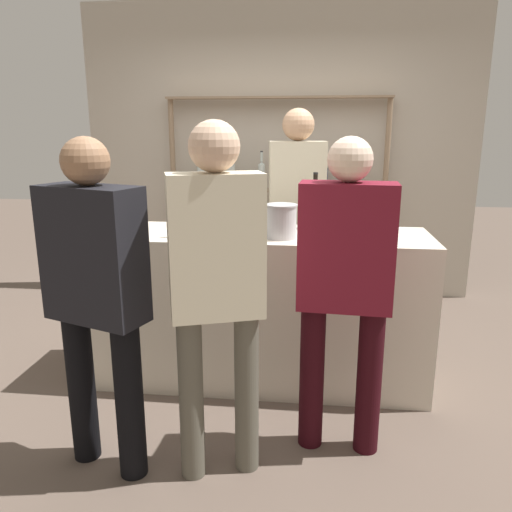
{
  "coord_description": "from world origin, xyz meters",
  "views": [
    {
      "loc": [
        0.36,
        -3.07,
        1.65
      ],
      "look_at": [
        0.0,
        0.0,
        0.85
      ],
      "focal_mm": 35.0,
      "sensor_mm": 36.0,
      "label": 1
    }
  ],
  "objects_px": {
    "customer_right": "(345,277)",
    "customer_left": "(96,287)",
    "counter_bottle_1": "(315,207)",
    "wine_glass": "(263,213)",
    "counter_bottle_0": "(256,214)",
    "counter_bottle_2": "(194,214)",
    "server_behind_counter": "(297,206)",
    "customer_center": "(217,277)",
    "ice_bucket": "(281,221)"
  },
  "relations": [
    {
      "from": "counter_bottle_1",
      "to": "wine_glass",
      "type": "bearing_deg",
      "value": -153.29
    },
    {
      "from": "counter_bottle_1",
      "to": "customer_center",
      "type": "xyz_separation_m",
      "value": [
        -0.43,
        -1.17,
        -0.14
      ]
    },
    {
      "from": "counter_bottle_2",
      "to": "wine_glass",
      "type": "distance_m",
      "value": 0.45
    },
    {
      "from": "wine_glass",
      "to": "server_behind_counter",
      "type": "height_order",
      "value": "server_behind_counter"
    },
    {
      "from": "customer_center",
      "to": "counter_bottle_0",
      "type": "bearing_deg",
      "value": -23.23
    },
    {
      "from": "wine_glass",
      "to": "ice_bucket",
      "type": "distance_m",
      "value": 0.2
    },
    {
      "from": "customer_right",
      "to": "customer_left",
      "type": "xyz_separation_m",
      "value": [
        -1.14,
        -0.28,
        -0.0
      ]
    },
    {
      "from": "counter_bottle_0",
      "to": "counter_bottle_1",
      "type": "distance_m",
      "value": 0.44
    },
    {
      "from": "counter_bottle_2",
      "to": "customer_right",
      "type": "height_order",
      "value": "customer_right"
    },
    {
      "from": "counter_bottle_1",
      "to": "wine_glass",
      "type": "relative_size",
      "value": 2.17
    },
    {
      "from": "counter_bottle_0",
      "to": "customer_left",
      "type": "distance_m",
      "value": 1.14
    },
    {
      "from": "counter_bottle_0",
      "to": "customer_center",
      "type": "bearing_deg",
      "value": -94.5
    },
    {
      "from": "counter_bottle_2",
      "to": "ice_bucket",
      "type": "relative_size",
      "value": 1.83
    },
    {
      "from": "counter_bottle_2",
      "to": "server_behind_counter",
      "type": "distance_m",
      "value": 1.02
    },
    {
      "from": "counter_bottle_1",
      "to": "customer_left",
      "type": "bearing_deg",
      "value": -129.72
    },
    {
      "from": "customer_center",
      "to": "server_behind_counter",
      "type": "distance_m",
      "value": 1.68
    },
    {
      "from": "server_behind_counter",
      "to": "counter_bottle_1",
      "type": "bearing_deg",
      "value": 7.14
    },
    {
      "from": "ice_bucket",
      "to": "customer_left",
      "type": "relative_size",
      "value": 0.13
    },
    {
      "from": "counter_bottle_1",
      "to": "counter_bottle_2",
      "type": "distance_m",
      "value": 0.81
    },
    {
      "from": "counter_bottle_2",
      "to": "customer_left",
      "type": "relative_size",
      "value": 0.23
    },
    {
      "from": "counter_bottle_2",
      "to": "server_behind_counter",
      "type": "xyz_separation_m",
      "value": [
        0.59,
        0.83,
        -0.07
      ]
    },
    {
      "from": "customer_right",
      "to": "server_behind_counter",
      "type": "relative_size",
      "value": 0.9
    },
    {
      "from": "ice_bucket",
      "to": "customer_right",
      "type": "xyz_separation_m",
      "value": [
        0.35,
        -0.58,
        -0.16
      ]
    },
    {
      "from": "counter_bottle_0",
      "to": "wine_glass",
      "type": "bearing_deg",
      "value": 70.92
    },
    {
      "from": "counter_bottle_0",
      "to": "counter_bottle_2",
      "type": "distance_m",
      "value": 0.38
    },
    {
      "from": "wine_glass",
      "to": "customer_left",
      "type": "height_order",
      "value": "customer_left"
    },
    {
      "from": "counter_bottle_2",
      "to": "customer_right",
      "type": "bearing_deg",
      "value": -32.18
    },
    {
      "from": "counter_bottle_0",
      "to": "customer_center",
      "type": "height_order",
      "value": "customer_center"
    },
    {
      "from": "customer_center",
      "to": "server_behind_counter",
      "type": "xyz_separation_m",
      "value": [
        0.29,
        1.65,
        0.07
      ]
    },
    {
      "from": "customer_right",
      "to": "customer_left",
      "type": "distance_m",
      "value": 1.18
    },
    {
      "from": "customer_center",
      "to": "server_behind_counter",
      "type": "bearing_deg",
      "value": -28.82
    },
    {
      "from": "counter_bottle_0",
      "to": "customer_right",
      "type": "distance_m",
      "value": 0.85
    },
    {
      "from": "wine_glass",
      "to": "customer_left",
      "type": "xyz_separation_m",
      "value": [
        -0.67,
        -1.03,
        -0.19
      ]
    },
    {
      "from": "ice_bucket",
      "to": "customer_left",
      "type": "height_order",
      "value": "customer_left"
    },
    {
      "from": "customer_right",
      "to": "customer_left",
      "type": "height_order",
      "value": "customer_left"
    },
    {
      "from": "counter_bottle_1",
      "to": "customer_right",
      "type": "bearing_deg",
      "value": -80.34
    },
    {
      "from": "customer_left",
      "to": "customer_right",
      "type": "bearing_deg",
      "value": -56.34
    },
    {
      "from": "counter_bottle_0",
      "to": "counter_bottle_1",
      "type": "xyz_separation_m",
      "value": [
        0.36,
        0.26,
        0.01
      ]
    },
    {
      "from": "customer_center",
      "to": "server_behind_counter",
      "type": "height_order",
      "value": "server_behind_counter"
    },
    {
      "from": "customer_right",
      "to": "counter_bottle_1",
      "type": "bearing_deg",
      "value": 13.42
    },
    {
      "from": "counter_bottle_0",
      "to": "customer_center",
      "type": "xyz_separation_m",
      "value": [
        -0.07,
        -0.91,
        -0.14
      ]
    },
    {
      "from": "counter_bottle_0",
      "to": "ice_bucket",
      "type": "bearing_deg",
      "value": -20.68
    },
    {
      "from": "counter_bottle_0",
      "to": "customer_left",
      "type": "relative_size",
      "value": 0.23
    },
    {
      "from": "counter_bottle_2",
      "to": "wine_glass",
      "type": "height_order",
      "value": "counter_bottle_2"
    },
    {
      "from": "counter_bottle_2",
      "to": "customer_left",
      "type": "distance_m",
      "value": 0.9
    },
    {
      "from": "customer_right",
      "to": "customer_left",
      "type": "relative_size",
      "value": 1.0
    },
    {
      "from": "customer_right",
      "to": "server_behind_counter",
      "type": "xyz_separation_m",
      "value": [
        -0.29,
        1.39,
        0.13
      ]
    },
    {
      "from": "counter_bottle_0",
      "to": "wine_glass",
      "type": "xyz_separation_m",
      "value": [
        0.03,
        0.1,
        -0.01
      ]
    },
    {
      "from": "ice_bucket",
      "to": "server_behind_counter",
      "type": "height_order",
      "value": "server_behind_counter"
    },
    {
      "from": "wine_glass",
      "to": "server_behind_counter",
      "type": "xyz_separation_m",
      "value": [
        0.19,
        0.64,
        -0.05
      ]
    }
  ]
}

